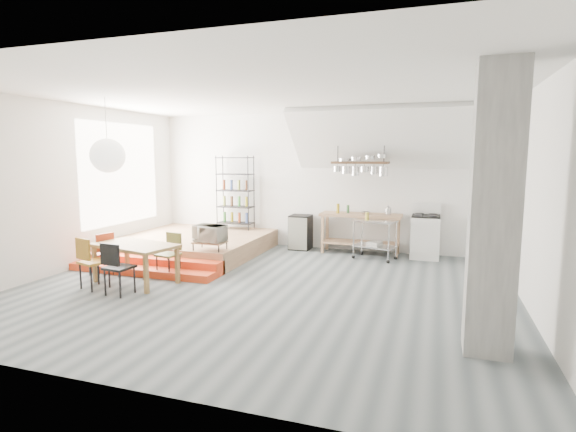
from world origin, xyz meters
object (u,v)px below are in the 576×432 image
(dining_table, at_px, (135,248))
(mini_fridge, at_px, (301,232))
(rolling_cart, at_px, (375,234))
(stove, at_px, (425,236))

(dining_table, relative_size, mini_fridge, 1.96)
(dining_table, xyz_separation_m, rolling_cart, (3.70, 3.12, -0.06))
(dining_table, distance_m, mini_fridge, 4.10)
(dining_table, height_order, rolling_cart, rolling_cart)
(stove, distance_m, dining_table, 5.93)
(dining_table, xyz_separation_m, mini_fridge, (1.90, 3.62, -0.21))
(stove, xyz_separation_m, mini_fridge, (-2.82, 0.04, -0.07))
(stove, relative_size, rolling_cart, 1.24)
(dining_table, distance_m, rolling_cart, 4.84)
(stove, height_order, mini_fridge, stove)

